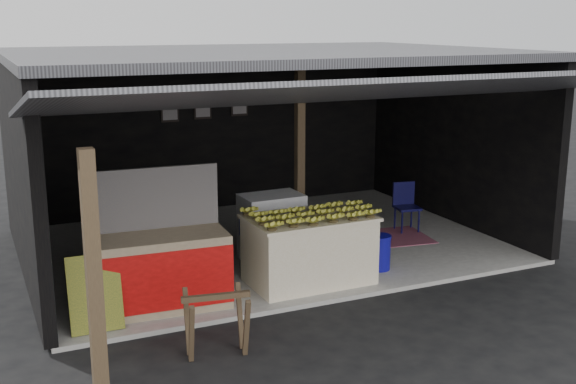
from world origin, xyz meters
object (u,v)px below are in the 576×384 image
white_crate (272,227)px  water_barrel (379,253)px  neighbor_stall (160,268)px  plastic_chair (405,202)px  sawhorse (216,317)px  banana_table (309,249)px

white_crate → water_barrel: (1.18, -1.02, -0.25)m
neighbor_stall → plastic_chair: neighbor_stall is taller
white_crate → plastic_chair: 2.64m
sawhorse → neighbor_stall: bearing=108.5°
banana_table → plastic_chair: (2.52, 1.54, 0.01)m
white_crate → neighbor_stall: bearing=-151.8°
white_crate → water_barrel: white_crate is taller
white_crate → water_barrel: 1.58m
banana_table → white_crate: (-0.08, 1.07, 0.03)m
neighbor_stall → sawhorse: (0.23, -1.40, -0.12)m
banana_table → water_barrel: bearing=1.7°
white_crate → neighbor_stall: size_ratio=0.58×
sawhorse → plastic_chair: (4.30, 2.98, 0.09)m
white_crate → water_barrel: size_ratio=2.09×
banana_table → neighbor_stall: (-2.01, -0.04, 0.05)m
white_crate → neighbor_stall: (-1.94, -1.11, 0.02)m
white_crate → banana_table: bearing=-87.5°
banana_table → water_barrel: size_ratio=3.58×
sawhorse → water_barrel: (2.89, 1.49, -0.15)m
neighbor_stall → water_barrel: bearing=5.3°
water_barrel → plastic_chair: plastic_chair is taller
white_crate → neighbor_stall: 2.23m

